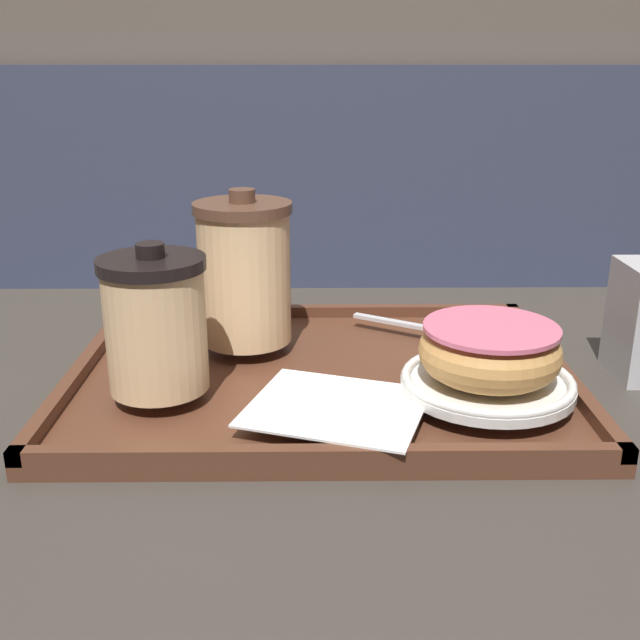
{
  "coord_description": "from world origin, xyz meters",
  "views": [
    {
      "loc": [
        0.01,
        -0.63,
        1.01
      ],
      "look_at": [
        0.01,
        0.01,
        0.78
      ],
      "focal_mm": 42.0,
      "sensor_mm": 36.0,
      "label": 1
    }
  ],
  "objects": [
    {
      "name": "donut_chocolate_glazed",
      "position": [
        0.15,
        -0.06,
        0.78
      ],
      "size": [
        0.12,
        0.12,
        0.04
      ],
      "color": "tan",
      "rests_on": "plate_with_chocolate_donut"
    },
    {
      "name": "napkin_paper",
      "position": [
        0.03,
        -0.09,
        0.75
      ],
      "size": [
        0.17,
        0.15,
        0.0
      ],
      "rotation": [
        0.0,
        0.0,
        -0.32
      ],
      "color": "white",
      "rests_on": "serving_tray"
    },
    {
      "name": "booth_bench",
      "position": [
        -0.04,
        0.87,
        0.32
      ],
      "size": [
        1.69,
        0.44,
        1.0
      ],
      "color": "#33384C",
      "rests_on": "ground_plane"
    },
    {
      "name": "plate_with_chocolate_donut",
      "position": [
        0.15,
        -0.06,
        0.75
      ],
      "size": [
        0.15,
        0.15,
        0.01
      ],
      "color": "white",
      "rests_on": "serving_tray"
    },
    {
      "name": "coffee_cup_front",
      "position": [
        -0.12,
        -0.05,
        0.8
      ],
      "size": [
        0.09,
        0.09,
        0.12
      ],
      "color": "#E0B784",
      "rests_on": "serving_tray"
    },
    {
      "name": "serving_tray",
      "position": [
        0.01,
        0.01,
        0.73
      ],
      "size": [
        0.45,
        0.34,
        0.02
      ],
      "color": "#512D1E",
      "rests_on": "cafe_table"
    },
    {
      "name": "spoon",
      "position": [
        0.14,
        0.08,
        0.75
      ],
      "size": [
        0.13,
        0.08,
        0.01
      ],
      "rotation": [
        0.0,
        0.0,
        5.75
      ],
      "color": "silver",
      "rests_on": "serving_tray"
    },
    {
      "name": "cafe_table",
      "position": [
        0.0,
        0.0,
        0.56
      ],
      "size": [
        0.92,
        0.65,
        0.72
      ],
      "color": "#38332D",
      "rests_on": "ground_plane"
    },
    {
      "name": "coffee_cup_rear",
      "position": [
        -0.06,
        0.07,
        0.81
      ],
      "size": [
        0.09,
        0.09,
        0.15
      ],
      "color": "#E0B784",
      "rests_on": "serving_tray"
    }
  ]
}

